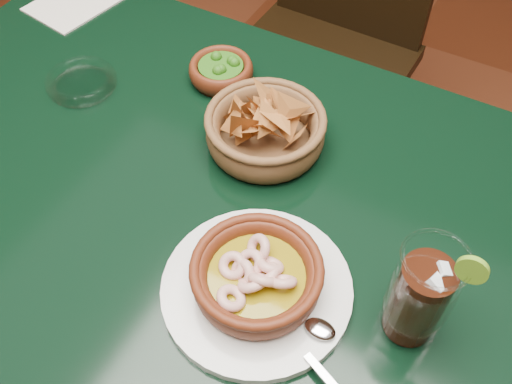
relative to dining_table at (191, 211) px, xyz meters
The scene contains 9 objects.
ground 0.65m from the dining_table, ahead, with size 7.00×7.00×0.00m, color #471C0C.
dining_table is the anchor object (origin of this frame).
dining_chair 0.72m from the dining_table, 94.20° to the left, with size 0.46×0.46×0.97m.
shrimp_plate 0.27m from the dining_table, 32.75° to the right, with size 0.34×0.26×0.08m.
chip_basket 0.20m from the dining_table, 55.71° to the left, with size 0.23×0.23×0.13m.
guacamole_ramekin 0.26m from the dining_table, 107.00° to the left, with size 0.14×0.14×0.05m.
cola_drink 0.45m from the dining_table, 11.20° to the right, with size 0.17×0.17×0.19m.
glass_ashtray 0.31m from the dining_table, 163.81° to the left, with size 0.14×0.14×0.03m.
paper_menu 0.56m from the dining_table, 148.20° to the left, with size 0.17×0.21×0.00m.
Camera 1 is at (0.39, -0.47, 1.45)m, focal length 40.00 mm.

